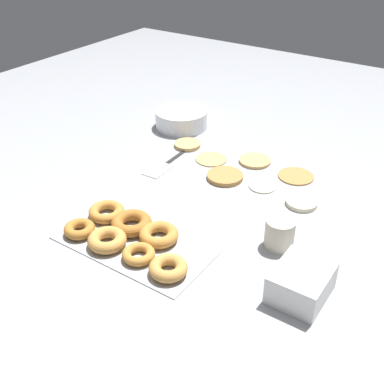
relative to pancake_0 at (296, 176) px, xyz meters
The scene contains 13 objects.
ground_plane 0.26m from the pancake_0, 131.15° to the right, with size 3.00×3.00×0.00m, color #9EA0A5.
pancake_0 is the anchor object (origin of this frame).
pancake_1 0.29m from the pancake_0, 169.44° to the right, with size 0.11×0.11×0.01m, color tan.
pancake_2 0.16m from the pancake_0, 60.76° to the right, with size 0.09×0.09×0.01m, color beige.
pancake_3 0.41m from the pancake_0, behind, with size 0.09×0.09×0.01m, color tan.
pancake_4 0.13m from the pancake_0, 117.81° to the right, with size 0.08×0.08×0.01m, color beige.
pancake_5 0.23m from the pancake_0, 143.59° to the right, with size 0.12×0.12×0.01m, color #B27F42.
pancake_6 0.16m from the pancake_0, behind, with size 0.11×0.11×0.01m, color tan.
donut_tray 0.60m from the pancake_0, 111.70° to the right, with size 0.41×0.21×0.04m.
batter_bowl 0.54m from the pancake_0, 168.12° to the left, with size 0.20×0.20×0.07m.
container_stack 0.54m from the pancake_0, 65.61° to the right, with size 0.12×0.14×0.07m.
paper_cup 0.37m from the pancake_0, 73.34° to the right, with size 0.08×0.08×0.08m.
spatula 0.44m from the pancake_0, 154.52° to the right, with size 0.06×0.23×0.01m.
Camera 1 is at (0.64, -1.10, 0.78)m, focal length 45.00 mm.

